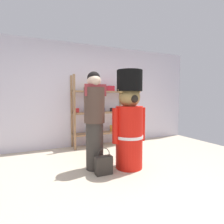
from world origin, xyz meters
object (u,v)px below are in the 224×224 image
object	(u,v)px
merchandise_shelf	(100,111)
person_shopper	(94,119)
shopping_bag	(104,165)
teddy_bear_guard	(129,121)

from	to	relation	value
merchandise_shelf	person_shopper	bearing A→B (deg)	-113.77
shopping_bag	teddy_bear_guard	bearing A→B (deg)	9.29
person_shopper	shopping_bag	size ratio (longest dim) A/B	3.85
teddy_bear_guard	person_shopper	distance (m)	0.61
teddy_bear_guard	shopping_bag	world-z (taller)	teddy_bear_guard
teddy_bear_guard	shopping_bag	xyz separation A→B (m)	(-0.52, -0.09, -0.68)
merchandise_shelf	shopping_bag	bearing A→B (deg)	-108.66
teddy_bear_guard	shopping_bag	size ratio (longest dim) A/B	3.91
person_shopper	shopping_bag	world-z (taller)	person_shopper
teddy_bear_guard	person_shopper	world-z (taller)	teddy_bear_guard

